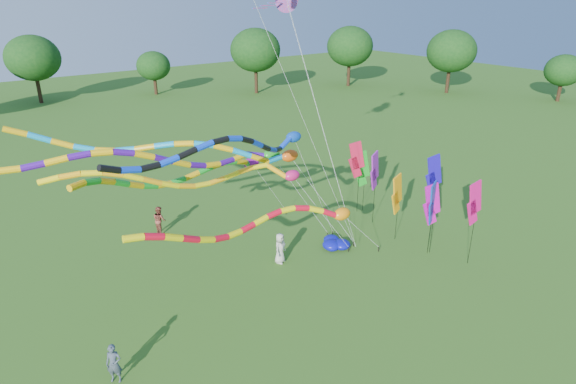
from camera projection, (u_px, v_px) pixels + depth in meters
ground at (377, 300)px, 22.99m from camera, size 160.00×160.00×0.00m
tree_ring at (249, 243)px, 16.88m from camera, size 115.09×119.49×9.46m
tube_kite_red at (277, 221)px, 22.37m from camera, size 13.76×1.18×5.88m
tube_kite_orange at (213, 177)px, 21.78m from camera, size 14.29×2.32×7.78m
tube_kite_purple at (190, 158)px, 22.25m from camera, size 15.67×1.47×8.33m
tube_kite_blue at (245, 146)px, 19.97m from camera, size 13.74×4.26×9.16m
tube_kite_cyan at (194, 150)px, 23.14m from camera, size 15.23×6.38×8.79m
tube_kite_green at (201, 171)px, 24.49m from camera, size 13.56×4.39×7.31m
delta_kite_high_c at (286, 0)px, 26.17m from camera, size 3.13×6.67×14.32m
banner_pole_blue_a at (432, 203)px, 25.80m from camera, size 1.11×0.51×4.41m
banner_pole_green at (362, 169)px, 31.38m from camera, size 1.10×0.53×4.25m
banner_pole_magenta_a at (432, 204)px, 26.04m from camera, size 1.13×0.42×4.26m
banner_pole_blue_b at (434, 176)px, 27.04m from camera, size 1.15×0.35×5.37m
banner_pole_magenta_b at (474, 203)px, 24.66m from camera, size 1.16×0.16×4.88m
banner_pole_red at (356, 160)px, 30.94m from camera, size 1.10×0.52×4.93m
banner_pole_orange at (397, 194)px, 27.46m from camera, size 1.15×0.31×4.22m
banner_pole_violet at (375, 171)px, 29.30m from camera, size 1.12×0.47×4.83m
blue_nylon_heap at (330, 242)px, 27.96m from camera, size 1.48×1.13×0.48m
person_a at (280, 248)px, 25.94m from camera, size 1.00×0.88×1.72m
person_b at (114, 364)px, 17.92m from camera, size 0.71×0.68×1.63m
person_c at (160, 220)px, 29.16m from camera, size 0.75×0.92×1.75m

